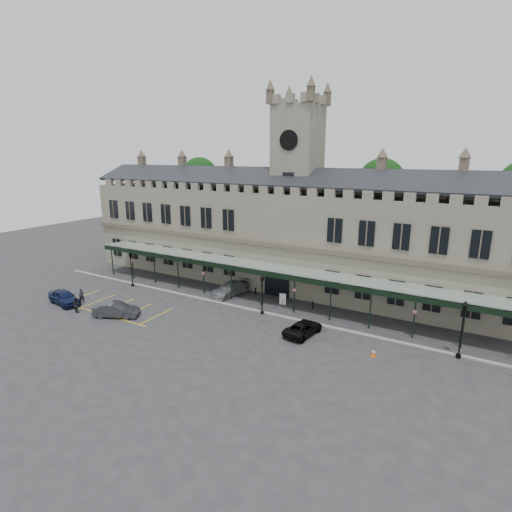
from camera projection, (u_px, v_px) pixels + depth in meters
The scene contains 21 objects.
ground at pixel (225, 329), 38.59m from camera, with size 140.00×140.00×0.00m, color #2B2B2E.
station_building at pixel (295, 236), 50.31m from camera, with size 60.00×10.36×17.30m.
clock_tower at pixel (297, 182), 48.74m from camera, with size 5.60×5.60×24.80m.
canopy at pixel (263, 285), 44.24m from camera, with size 50.00×4.10×4.30m.
kerb at pixel (254, 310), 43.18m from camera, with size 60.00×0.40×0.12m, color gray.
parking_markings at pixel (113, 307), 44.15m from camera, with size 16.00×6.00×0.01m, color gold, non-canonical shape.
tree_behind_left at pixel (200, 176), 67.07m from camera, with size 6.00×6.00×16.00m.
tree_behind_mid at pixel (381, 183), 52.46m from camera, with size 6.00×6.00×16.00m.
lamp_post_left at pixel (131, 265), 50.53m from camera, with size 0.44×0.44×4.67m.
lamp_post_mid at pixel (262, 291), 41.72m from camera, with size 0.41×0.41×4.31m.
lamp_post_right at pixel (463, 325), 32.41m from camera, with size 0.48×0.48×5.05m.
traffic_cone at pixel (373, 353), 33.30m from camera, with size 0.41×0.41×0.66m.
sign_board at pixel (283, 299), 44.82m from camera, with size 0.76×0.17×1.31m.
bollard_left at pixel (256, 291), 48.05m from camera, with size 0.15×0.15×0.85m, color black.
bollard_right at pixel (313, 305), 43.59m from camera, with size 0.15×0.15×0.87m, color black.
car_left_a at pixel (64, 297), 44.90m from camera, with size 1.91×4.74×1.62m, color #0D173C.
car_left_b at pixel (116, 310), 41.39m from camera, with size 1.63×4.67×1.54m, color #303237.
car_taxi at pixel (230, 289), 47.88m from camera, with size 2.16×5.32×1.54m, color #979A9E.
car_van at pixel (303, 328), 37.32m from camera, with size 2.09×4.54×1.26m, color black.
person_a at pixel (82, 296), 45.31m from camera, with size 0.59×0.39×1.63m, color black.
person_b at pixel (76, 305), 42.59m from camera, with size 0.78×0.61×1.61m, color black.
Camera 1 is at (20.52, -29.29, 16.41)m, focal length 28.00 mm.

